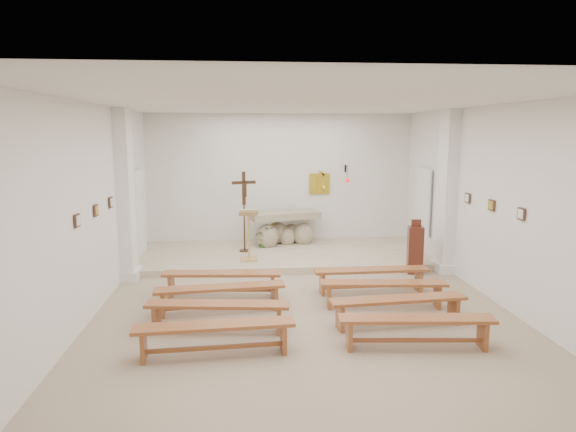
{
  "coord_description": "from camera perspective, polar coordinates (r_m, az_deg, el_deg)",
  "views": [
    {
      "loc": [
        -1.0,
        -8.59,
        3.04
      ],
      "look_at": [
        -0.09,
        1.6,
        1.34
      ],
      "focal_mm": 32.0,
      "sensor_mm": 36.0,
      "label": 1
    }
  ],
  "objects": [
    {
      "name": "bench_right_fourth",
      "position": [
        7.59,
        14.08,
        -11.66
      ],
      "size": [
        2.2,
        0.53,
        0.46
      ],
      "rotation": [
        0.0,
        0.0,
        -0.08
      ],
      "color": "#96542B",
      "rests_on": "ground"
    },
    {
      "name": "wall_left",
      "position": [
        9.03,
        -21.03,
        0.59
      ],
      "size": [
        0.02,
        10.0,
        3.5
      ],
      "primitive_type": "cube",
      "color": "white",
      "rests_on": "ground"
    },
    {
      "name": "bench_right_third",
      "position": [
        8.35,
        12.14,
        -9.61
      ],
      "size": [
        2.2,
        0.53,
        0.46
      ],
      "rotation": [
        0.0,
        0.0,
        0.09
      ],
      "color": "#96542B",
      "rests_on": "ground"
    },
    {
      "name": "ceiling",
      "position": [
        8.66,
        1.59,
        12.4
      ],
      "size": [
        7.0,
        10.0,
        0.02
      ],
      "primitive_type": "cube",
      "color": "silver",
      "rests_on": "wall_back"
    },
    {
      "name": "pilaster_left",
      "position": [
        10.93,
        -17.59,
        2.2
      ],
      "size": [
        0.26,
        0.55,
        3.5
      ],
      "primitive_type": "cube",
      "color": "white",
      "rests_on": "ground"
    },
    {
      "name": "crucifix_stand",
      "position": [
        12.35,
        -4.9,
        1.15
      ],
      "size": [
        0.57,
        0.26,
        1.94
      ],
      "rotation": [
        0.0,
        0.0,
        0.31
      ],
      "color": "#3C2513",
      "rests_on": "sanctuary_platform"
    },
    {
      "name": "station_frame_right_mid",
      "position": [
        9.95,
        21.68,
        1.13
      ],
      "size": [
        0.03,
        0.2,
        0.2
      ],
      "primitive_type": "cube",
      "color": "#462C1F",
      "rests_on": "wall_right"
    },
    {
      "name": "lectern",
      "position": [
        11.56,
        -4.37,
        -2.08
      ],
      "size": [
        0.44,
        0.38,
        1.2
      ],
      "rotation": [
        0.0,
        0.0,
        0.04
      ],
      "color": "tan",
      "rests_on": "sanctuary_platform"
    },
    {
      "name": "station_frame_left_mid",
      "position": [
        9.22,
        -20.56,
        0.59
      ],
      "size": [
        0.03,
        0.2,
        0.2
      ],
      "primitive_type": "cube",
      "color": "#462C1F",
      "rests_on": "wall_left"
    },
    {
      "name": "bench_left_front",
      "position": [
        9.63,
        -7.36,
        -6.89
      ],
      "size": [
        2.21,
        0.54,
        0.46
      ],
      "rotation": [
        0.0,
        0.0,
        -0.09
      ],
      "color": "#96542B",
      "rests_on": "ground"
    },
    {
      "name": "bench_left_third",
      "position": [
        8.0,
        -7.84,
        -10.33
      ],
      "size": [
        2.21,
        0.6,
        0.46
      ],
      "rotation": [
        0.0,
        0.0,
        -0.12
      ],
      "color": "#96542B",
      "rests_on": "ground"
    },
    {
      "name": "altar",
      "position": [
        13.26,
        -0.48,
        -1.61
      ],
      "size": [
        1.9,
        1.14,
        0.92
      ],
      "rotation": [
        0.0,
        0.0,
        0.27
      ],
      "color": "tan",
      "rests_on": "sanctuary_platform"
    },
    {
      "name": "wall_back",
      "position": [
        13.67,
        -0.87,
        4.0
      ],
      "size": [
        7.0,
        0.02,
        3.5
      ],
      "primitive_type": "cube",
      "color": "white",
      "rests_on": "ground"
    },
    {
      "name": "ground",
      "position": [
        9.16,
        1.49,
        -9.95
      ],
      "size": [
        7.0,
        10.0,
        0.0
      ],
      "primitive_type": "cube",
      "color": "tan",
      "rests_on": "ground"
    },
    {
      "name": "station_frame_left_front",
      "position": [
        8.28,
        -22.38,
        -0.46
      ],
      "size": [
        0.03,
        0.2,
        0.2
      ],
      "primitive_type": "cube",
      "color": "#462C1F",
      "rests_on": "wall_left"
    },
    {
      "name": "wall_right",
      "position": [
        9.78,
        22.32,
        1.13
      ],
      "size": [
        0.02,
        10.0,
        3.5
      ],
      "primitive_type": "cube",
      "color": "white",
      "rests_on": "ground"
    },
    {
      "name": "bench_right_front",
      "position": [
        9.92,
        9.22,
        -6.45
      ],
      "size": [
        2.19,
        0.4,
        0.46
      ],
      "rotation": [
        0.0,
        0.0,
        0.03
      ],
      "color": "#96542B",
      "rests_on": "ground"
    },
    {
      "name": "station_frame_left_rear",
      "position": [
        10.18,
        -19.09,
        1.45
      ],
      "size": [
        0.03,
        0.2,
        0.2
      ],
      "primitive_type": "cube",
      "color": "#462C1F",
      "rests_on": "wall_left"
    },
    {
      "name": "bench_left_fourth",
      "position": [
        7.2,
        -8.16,
        -12.62
      ],
      "size": [
        2.2,
        0.49,
        0.46
      ],
      "rotation": [
        0.0,
        0.0,
        0.06
      ],
      "color": "#96542B",
      "rests_on": "ground"
    },
    {
      "name": "station_frame_right_front",
      "position": [
        9.07,
        24.49,
        0.21
      ],
      "size": [
        0.03,
        0.2,
        0.2
      ],
      "primitive_type": "cube",
      "color": "#462C1F",
      "rests_on": "wall_right"
    },
    {
      "name": "sanctuary_lamp",
      "position": [
        13.63,
        6.59,
        4.18
      ],
      "size": [
        0.11,
        0.36,
        0.44
      ],
      "color": "black",
      "rests_on": "wall_back"
    },
    {
      "name": "station_frame_right_rear",
      "position": [
        10.84,
        19.33,
        1.9
      ],
      "size": [
        0.03,
        0.2,
        0.2
      ],
      "primitive_type": "cube",
      "color": "#462C1F",
      "rests_on": "wall_right"
    },
    {
      "name": "potted_plant",
      "position": [
        12.93,
        -2.67,
        -2.29
      ],
      "size": [
        0.6,
        0.56,
        0.53
      ],
      "primitive_type": "imported",
      "rotation": [
        0.0,
        0.0,
        0.36
      ],
      "color": "#325321",
      "rests_on": "sanctuary_platform"
    },
    {
      "name": "radiator_left",
      "position": [
        11.87,
        -16.8,
        -4.48
      ],
      "size": [
        0.1,
        0.85,
        0.52
      ],
      "primitive_type": "cube",
      "color": "silver",
      "rests_on": "ground"
    },
    {
      "name": "pilaster_right",
      "position": [
        11.53,
        17.25,
        2.57
      ],
      "size": [
        0.26,
        0.55,
        3.5
      ],
      "primitive_type": "cube",
      "color": "white",
      "rests_on": "ground"
    },
    {
      "name": "bench_left_second",
      "position": [
        8.82,
        -7.58,
        -8.45
      ],
      "size": [
        2.21,
        0.58,
        0.46
      ],
      "rotation": [
        0.0,
        0.0,
        0.11
      ],
      "color": "#96542B",
      "rests_on": "ground"
    },
    {
      "name": "radiator_right",
      "position": [
        12.44,
        15.96,
        -3.82
      ],
      "size": [
        0.1,
        0.85,
        0.52
      ],
      "primitive_type": "cube",
      "color": "silver",
      "rests_on": "ground"
    },
    {
      "name": "bench_right_second",
      "position": [
        9.13,
        10.55,
        -7.9
      ],
      "size": [
        2.21,
        0.54,
        0.46
      ],
      "rotation": [
        0.0,
        0.0,
        -0.09
      ],
      "color": "#96542B",
      "rests_on": "ground"
    },
    {
      "name": "gold_wall_relief",
      "position": [
        13.77,
        3.51,
        3.61
      ],
      "size": [
        0.55,
        0.04,
        0.55
      ],
      "primitive_type": "cube",
      "color": "gold",
      "rests_on": "wall_back"
    },
    {
      "name": "donation_pedestal",
      "position": [
        11.4,
        13.94,
        -3.64
      ],
      "size": [
        0.37,
        0.37,
        1.18
      ],
      "rotation": [
        0.0,
        0.0,
        -0.18
      ],
      "color": "#521F17",
      "rests_on": "ground"
    },
    {
      "name": "sanctuary_platform",
      "position": [
        12.48,
        -0.34,
        -4.32
      ],
      "size": [
        6.98,
        3.0,
        0.15
      ],
      "primitive_type": "cube",
      "color": "beige",
      "rests_on": "ground"
    }
  ]
}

